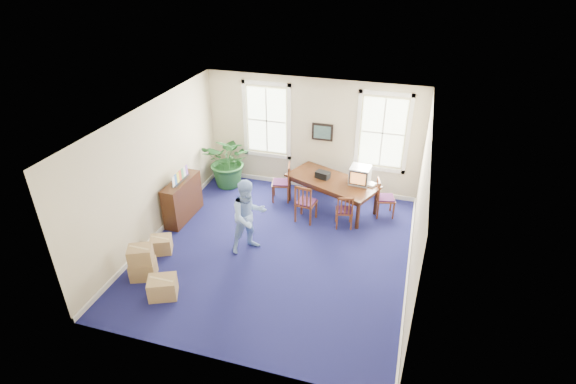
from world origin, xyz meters
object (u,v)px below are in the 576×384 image
(conference_table, at_px, (331,194))
(potted_plant, at_px, (230,161))
(crt_tv, at_px, (360,175))
(cardboard_boxes, at_px, (153,261))
(chair_near_left, at_px, (306,202))
(man, at_px, (249,216))
(credenza, at_px, (183,200))

(conference_table, distance_m, potted_plant, 3.11)
(crt_tv, bearing_deg, conference_table, -171.16)
(cardboard_boxes, bearing_deg, chair_near_left, 50.32)
(man, relative_size, cardboard_boxes, 1.27)
(crt_tv, relative_size, cardboard_boxes, 0.39)
(potted_plant, bearing_deg, conference_table, -6.99)
(credenza, xyz_separation_m, cardboard_boxes, (0.49, -2.26, -0.13))
(potted_plant, height_order, cardboard_boxes, potted_plant)
(credenza, distance_m, cardboard_boxes, 2.32)
(conference_table, height_order, credenza, credenza)
(crt_tv, distance_m, man, 3.24)
(conference_table, xyz_separation_m, potted_plant, (-3.07, 0.38, 0.39))
(crt_tv, xyz_separation_m, man, (-2.13, -2.44, -0.15))
(credenza, height_order, potted_plant, potted_plant)
(man, bearing_deg, conference_table, 13.11)
(chair_near_left, height_order, man, man)
(man, bearing_deg, chair_near_left, 13.23)
(conference_table, height_order, cardboard_boxes, conference_table)
(crt_tv, bearing_deg, chair_near_left, -139.53)
(chair_near_left, xyz_separation_m, cardboard_boxes, (-2.54, -3.06, -0.13))
(chair_near_left, relative_size, cardboard_boxes, 0.75)
(conference_table, distance_m, cardboard_boxes, 4.92)
(conference_table, bearing_deg, chair_near_left, -97.95)
(conference_table, distance_m, crt_tv, 0.95)
(credenza, xyz_separation_m, potted_plant, (0.46, 1.99, 0.26))
(chair_near_left, xyz_separation_m, credenza, (-3.03, -0.80, 0.01))
(crt_tv, bearing_deg, cardboard_boxes, -129.10)
(crt_tv, relative_size, credenza, 0.40)
(credenza, relative_size, cardboard_boxes, 0.97)
(potted_plant, distance_m, cardboard_boxes, 4.27)
(man, xyz_separation_m, potted_plant, (-1.65, 2.76, -0.10))
(chair_near_left, bearing_deg, crt_tv, -136.36)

